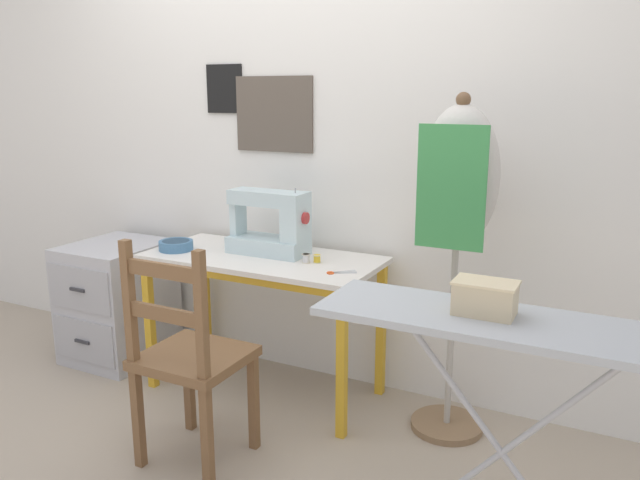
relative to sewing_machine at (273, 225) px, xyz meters
The scene contains 13 objects.
ground_plane 0.91m from the sewing_machine, 95.22° to the right, with size 14.00×14.00×0.00m, color tan.
wall_back 0.51m from the sewing_machine, 96.13° to the left, with size 10.00×0.07×2.55m.
sewing_table 0.24m from the sewing_machine, 113.23° to the right, with size 1.15×0.54×0.70m.
sewing_machine is the anchor object (origin of this frame).
fabric_bowl 0.52m from the sewing_machine, 162.22° to the right, with size 0.17×0.17×0.05m.
scissors 0.47m from the sewing_machine, 20.62° to the right, with size 0.12×0.10×0.01m.
thread_spool_near_machine 0.26m from the sewing_machine, 17.10° to the right, with size 0.04×0.04×0.04m.
thread_spool_mid_table 0.29m from the sewing_machine, ahead, with size 0.04×0.04×0.04m.
wooden_chair 0.82m from the sewing_machine, 86.74° to the right, with size 0.40×0.38×0.94m.
filing_cabinet 1.12m from the sewing_machine, behind, with size 0.47×0.55×0.66m.
dress_form 0.92m from the sewing_machine, ahead, with size 0.33×0.32×1.48m.
ironing_board 1.48m from the sewing_machine, 31.00° to the right, with size 1.15×0.33×0.84m.
storage_box 1.39m from the sewing_machine, 32.15° to the right, with size 0.18×0.12×0.10m.
Camera 1 is at (1.57, -2.20, 1.48)m, focal length 35.00 mm.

